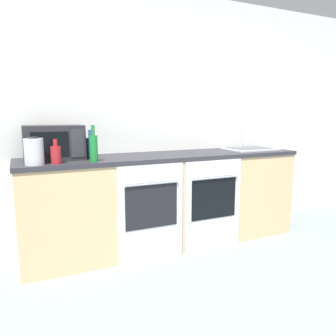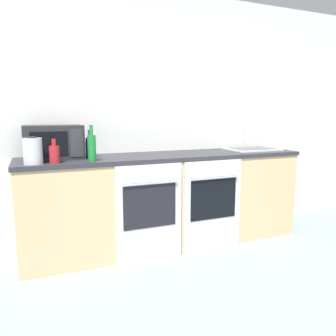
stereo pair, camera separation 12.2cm
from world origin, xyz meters
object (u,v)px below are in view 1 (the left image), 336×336
Objects in this scene: bottle_green at (93,147)px; bottle_red at (56,154)px; microwave at (54,142)px; kettle at (34,151)px; oven_left at (151,213)px; bottle_blue at (91,147)px; sink at (249,148)px; oven_right at (213,205)px.

bottle_green reaches higher than bottle_red.
kettle is at bearing -123.27° from microwave.
bottle_blue reaches higher than oven_left.
sink is (1.35, 0.34, 0.50)m from oven_left.
bottle_blue is 1.80m from sink.
sink is at bearing 0.19° from bottle_blue.
bottle_green is 0.46m from kettle.
bottle_blue is at bearing -9.39° from microwave.
microwave is at bearing 56.73° from kettle.
oven_right is 1.71m from kettle.
bottle_red is at bearing 175.60° from oven_right.
bottle_red is (-0.78, 0.11, 0.56)m from oven_left.
oven_right is 1.60m from microwave.
microwave reaches higher than bottle_blue.
bottle_red is at bearing 171.94° from oven_left.
bottle_blue is 0.83× the size of bottle_green.
oven_right is at bearing -5.04° from bottle_green.
microwave is 1.63× the size of bottle_green.
oven_left is 1.66× the size of sink.
bottle_red is (-0.33, -0.23, -0.02)m from bottle_blue.
microwave is 2.51× the size of bottle_red.
bottle_blue is at bearing 34.85° from bottle_red.
bottle_red is 0.90× the size of kettle.
sink reaches higher than oven_left.
bottle_blue is at bearing -179.81° from sink.
oven_left is 4.04× the size of kettle.
sink is at bearing -1.24° from microwave.
bottle_green is at bearing -172.38° from sink.
bottle_red is 0.37× the size of sink.
oven_left is 0.66m from oven_right.
bottle_green reaches higher than kettle.
microwave is at bearing 153.01° from oven_left.
microwave is 2.12m from sink.
sink is (2.13, 0.23, -0.07)m from bottle_red.
oven_right is 0.92m from sink.
bottle_green is (-1.13, 0.10, 0.60)m from oven_right.
oven_left is 2.90× the size of bottle_green.
oven_right is 2.90× the size of bottle_green.
kettle reaches higher than oven_right.
bottle_blue is (-0.45, 0.34, 0.58)m from oven_left.
bottle_green is at bearing 168.17° from oven_left.
kettle is (-0.16, 0.01, 0.03)m from bottle_red.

